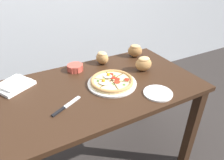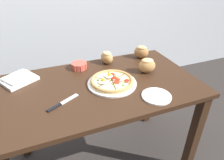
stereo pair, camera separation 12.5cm
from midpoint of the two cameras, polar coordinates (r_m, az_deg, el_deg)
dining_table at (r=1.33m, az=-5.96°, el=-5.80°), size 1.26×0.72×0.75m
pizza at (r=1.26m, az=-2.88°, el=-0.52°), size 0.31×0.31×0.05m
ramekin_bowl at (r=1.45m, az=-12.91°, el=3.46°), size 0.12×0.12×0.04m
napkin_folded at (r=1.40m, az=-28.53°, el=-1.27°), size 0.26×0.24×0.04m
bread_piece_near at (r=1.50m, az=-5.21°, el=6.33°), size 0.11×0.12×0.10m
bread_piece_mid at (r=1.41m, az=6.52°, el=4.65°), size 0.13×0.11×0.10m
bread_piece_far at (r=1.62m, az=4.39°, el=8.38°), size 0.14×0.14×0.10m
knife_main at (r=1.12m, az=-16.12°, el=-7.30°), size 0.19×0.11×0.01m
side_saucer at (r=1.19m, az=10.09°, el=-3.81°), size 0.17×0.17×0.01m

